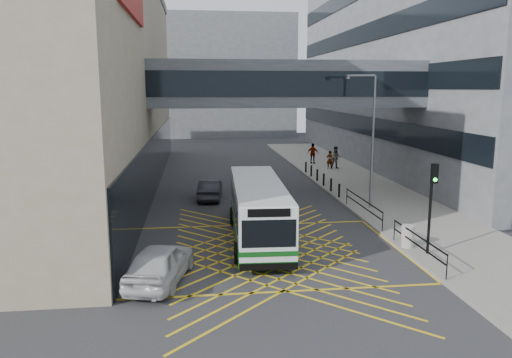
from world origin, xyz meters
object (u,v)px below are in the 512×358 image
object	(u,v)px
car_dark	(210,189)
car_silver	(256,177)
bus	(258,209)
pedestrian_b	(336,158)
pedestrian_a	(330,160)
pedestrian_c	(313,154)
street_lamp	(370,133)
car_white	(160,263)
traffic_light	(432,196)
litter_bin	(408,236)

from	to	relation	value
car_dark	car_silver	size ratio (longest dim) A/B	0.91
bus	pedestrian_b	world-z (taller)	bus
pedestrian_a	pedestrian_c	bearing A→B (deg)	-78.49
bus	street_lamp	bearing A→B (deg)	37.25
car_white	car_silver	size ratio (longest dim) A/B	1.04
car_silver	traffic_light	size ratio (longest dim) A/B	1.17
pedestrian_a	pedestrian_c	world-z (taller)	pedestrian_c
pedestrian_c	car_dark	bearing A→B (deg)	83.84
car_white	street_lamp	size ratio (longest dim) A/B	0.62
litter_bin	pedestrian_c	xyz separation A→B (m)	(1.66, 25.38, 0.46)
litter_bin	pedestrian_a	bearing A→B (deg)	83.76
litter_bin	pedestrian_b	size ratio (longest dim) A/B	0.51
car_dark	street_lamp	size ratio (longest dim) A/B	0.54
car_white	street_lamp	xyz separation A→B (m)	(11.63, 10.11, 3.87)
car_white	pedestrian_a	size ratio (longest dim) A/B	3.04
bus	car_white	xyz separation A→B (m)	(-4.34, -5.04, -0.74)
car_white	pedestrian_a	bearing A→B (deg)	-104.91
traffic_light	pedestrian_a	distance (m)	23.50
car_dark	traffic_light	bearing A→B (deg)	131.10
car_white	street_lamp	distance (m)	15.89
car_white	litter_bin	size ratio (longest dim) A/B	4.87
car_white	car_silver	world-z (taller)	car_white
car_silver	pedestrian_c	xyz separation A→B (m)	(6.67, 9.92, 0.40)
bus	car_dark	bearing A→B (deg)	104.91
bus	car_silver	size ratio (longest dim) A/B	2.19
car_dark	pedestrian_b	bearing A→B (deg)	-131.52
litter_bin	pedestrian_b	distance (m)	22.51
litter_bin	pedestrian_b	world-z (taller)	pedestrian_b
car_dark	pedestrian_c	xyz separation A→B (m)	(10.18, 13.72, 0.46)
traffic_light	pedestrian_c	size ratio (longest dim) A/B	2.07
car_dark	pedestrian_b	size ratio (longest dim) A/B	2.17
street_lamp	pedestrian_c	size ratio (longest dim) A/B	4.09
car_silver	pedestrian_b	bearing A→B (deg)	-144.77
street_lamp	pedestrian_c	bearing A→B (deg)	111.80
street_lamp	pedestrian_b	distance (m)	15.26
car_white	traffic_light	world-z (taller)	traffic_light
car_silver	pedestrian_b	size ratio (longest dim) A/B	2.39
car_dark	pedestrian_c	bearing A→B (deg)	-120.68
traffic_light	car_silver	bearing A→B (deg)	110.99
pedestrian_a	pedestrian_b	distance (m)	0.64
bus	pedestrian_c	bearing A→B (deg)	72.75
car_white	pedestrian_a	xyz separation A→B (m)	(13.28, 24.75, 0.19)
car_white	litter_bin	bearing A→B (deg)	-153.71
pedestrian_b	litter_bin	bearing A→B (deg)	-94.82
bus	car_dark	world-z (taller)	bus
car_dark	street_lamp	bearing A→B (deg)	162.40
car_dark	pedestrian_b	distance (m)	15.72
bus	street_lamp	distance (m)	9.41
pedestrian_b	street_lamp	bearing A→B (deg)	-95.80
pedestrian_a	traffic_light	bearing A→B (deg)	82.88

